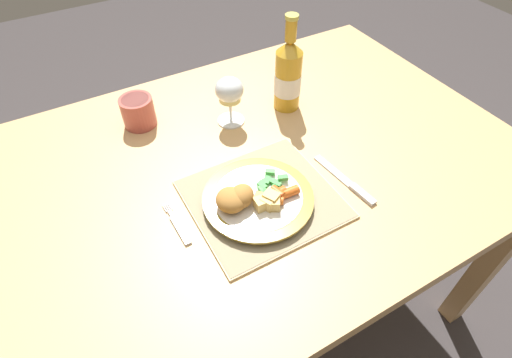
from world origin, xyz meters
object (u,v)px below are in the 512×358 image
at_px(dinner_plate, 258,199).
at_px(bottle, 288,75).
at_px(dining_table, 257,183).
at_px(wine_glass, 229,92).
at_px(table_knife, 349,183).
at_px(fork, 178,226).
at_px(drinking_cup, 138,111).

distance_m(dinner_plate, bottle, 0.38).
xyz_separation_m(dining_table, wine_glass, (0.01, 0.16, 0.18)).
relative_size(table_knife, wine_glass, 1.44).
height_order(table_knife, wine_glass, wine_glass).
relative_size(fork, bottle, 0.47).
xyz_separation_m(dinner_plate, drinking_cup, (-0.13, 0.40, 0.03)).
xyz_separation_m(fork, bottle, (0.42, 0.25, 0.10)).
bearing_deg(dining_table, drinking_cup, 127.12).
bearing_deg(wine_glass, dining_table, -94.27).
bearing_deg(fork, dining_table, 22.65).
distance_m(table_knife, bottle, 0.34).
height_order(fork, table_knife, table_knife).
relative_size(dining_table, wine_glass, 9.89).
height_order(fork, wine_glass, wine_glass).
bearing_deg(fork, drinking_cup, 83.51).
xyz_separation_m(dinner_plate, bottle, (0.25, 0.27, 0.08)).
xyz_separation_m(dining_table, drinking_cup, (-0.20, 0.27, 0.13)).
xyz_separation_m(fork, table_knife, (0.39, -0.08, 0.00)).
height_order(dinner_plate, drinking_cup, drinking_cup).
bearing_deg(fork, dinner_plate, -8.37).
xyz_separation_m(bottle, drinking_cup, (-0.38, 0.12, -0.06)).
relative_size(dinner_plate, drinking_cup, 2.83).
height_order(dining_table, table_knife, table_knife).
xyz_separation_m(dining_table, fork, (-0.25, -0.10, 0.09)).
bearing_deg(fork, wine_glass, 45.63).
bearing_deg(wine_glass, fork, -134.37).
relative_size(wine_glass, bottle, 0.50).
bearing_deg(bottle, dining_table, -140.78).
height_order(wine_glass, drinking_cup, wine_glass).
bearing_deg(fork, table_knife, -11.49).
distance_m(dinner_plate, table_knife, 0.22).
relative_size(fork, drinking_cup, 1.43).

